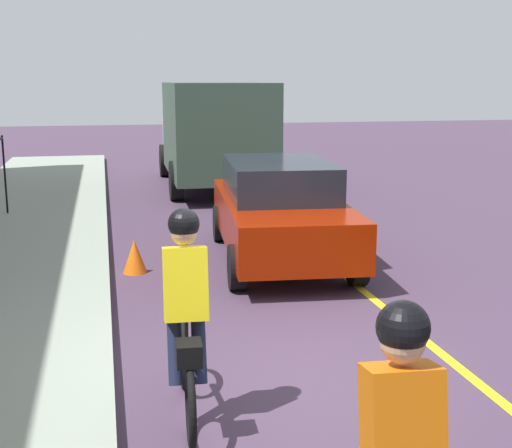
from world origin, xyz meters
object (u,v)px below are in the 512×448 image
object	(u,v)px
parked_sedan_rear	(280,209)
box_truck_background	(212,130)
cyclist_lead	(186,317)
traffic_cone_near	(135,256)

from	to	relation	value
parked_sedan_rear	box_truck_background	world-z (taller)	box_truck_background
cyclist_lead	traffic_cone_near	distance (m)	4.77
parked_sedan_rear	traffic_cone_near	bearing A→B (deg)	-77.71
box_truck_background	traffic_cone_near	distance (m)	8.52
parked_sedan_rear	traffic_cone_near	size ratio (longest dim) A/B	8.90
cyclist_lead	traffic_cone_near	world-z (taller)	cyclist_lead
parked_sedan_rear	box_truck_background	size ratio (longest dim) A/B	0.67
cyclist_lead	parked_sedan_rear	world-z (taller)	cyclist_lead
cyclist_lead	traffic_cone_near	size ratio (longest dim) A/B	3.57
box_truck_background	parked_sedan_rear	bearing A→B (deg)	-179.43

